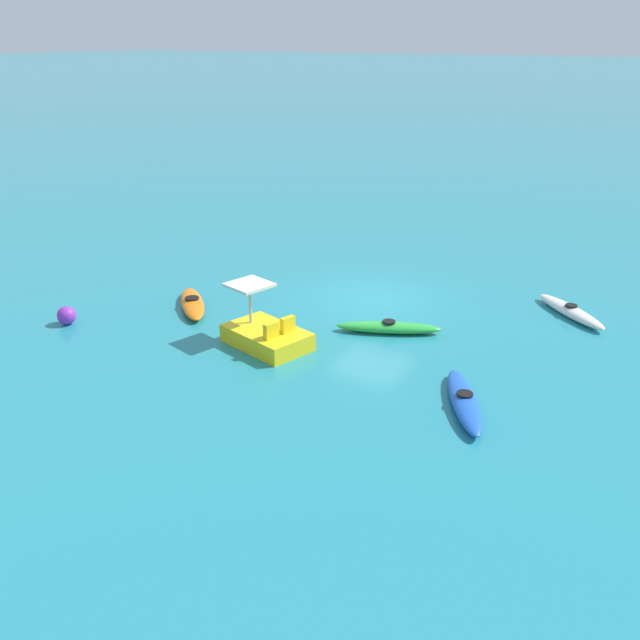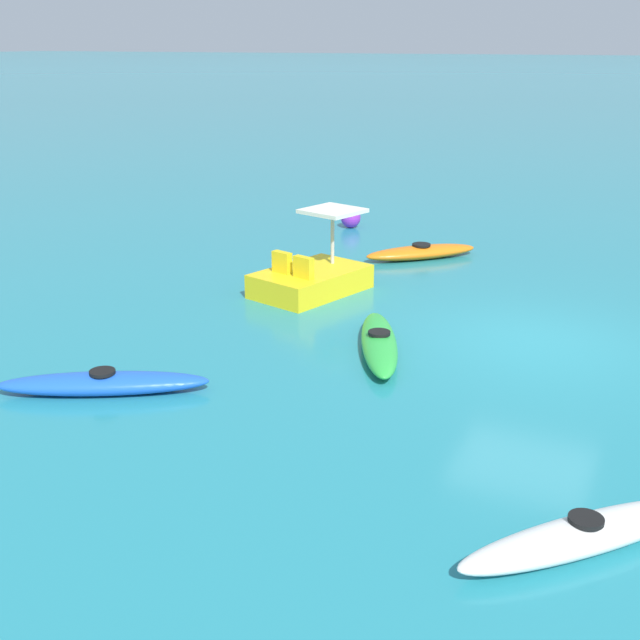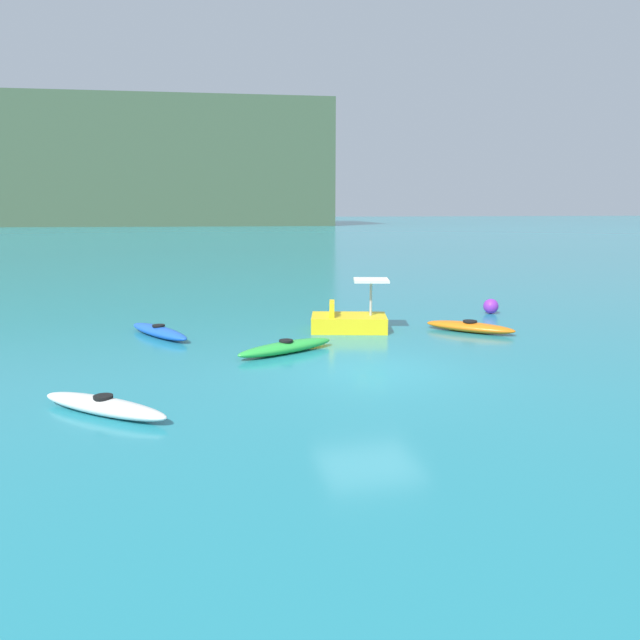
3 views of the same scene
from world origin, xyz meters
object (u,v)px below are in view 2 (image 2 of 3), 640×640
Objects in this scene: kayak_blue at (103,383)px; pedal_boat_yellow at (311,277)px; kayak_white at (584,535)px; kayak_green at (379,343)px; buoy_purple at (351,218)px; kayak_orange at (421,252)px.

pedal_boat_yellow is (5.99, -0.51, 0.17)m from kayak_blue.
kayak_white and kayak_green have the same top height.
kayak_blue is at bearing -173.94° from buoy_purple.
kayak_orange is 6.42m from kayak_green.
buoy_purple reaches higher than kayak_orange.
kayak_orange is at bearing -9.75° from kayak_blue.
pedal_boat_yellow is (6.90, 6.63, 0.17)m from kayak_white.
pedal_boat_yellow is at bearing 162.64° from kayak_orange.
kayak_blue is 4.60m from kayak_green.
kayak_green is at bearing 43.15° from kayak_white.
kayak_blue is at bearing 175.13° from pedal_boat_yellow.
pedal_boat_yellow is 4.82× the size of buoy_purple.
kayak_green is 5.40× the size of buoy_purple.
kayak_white is 11.91m from kayak_orange.
kayak_white is 5.93m from kayak_green.
kayak_white is at bearing -97.28° from kayak_blue.
buoy_purple is at bearing 50.69° from kayak_orange.
buoy_purple reaches higher than kayak_blue.
pedal_boat_yellow is at bearing -163.60° from buoy_purple.
kayak_orange and kayak_green have the same top height.
pedal_boat_yellow reaches higher than kayak_green.
kayak_white and kayak_orange have the same top height.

